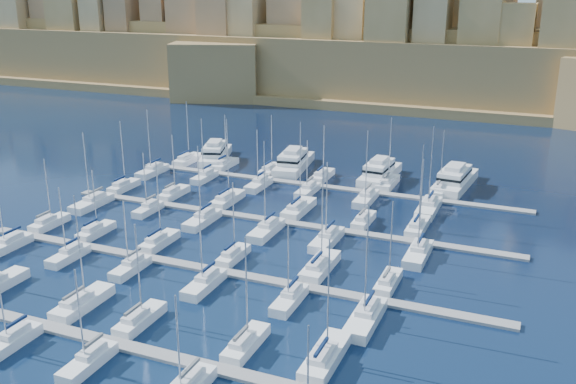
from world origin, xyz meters
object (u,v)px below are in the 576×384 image
at_px(sailboat_2, 82,303).
at_px(motor_yacht_c, 380,172).
at_px(motor_yacht_a, 215,154).
at_px(motor_yacht_d, 455,179).
at_px(sailboat_4, 246,343).
at_px(motor_yacht_b, 294,162).

height_order(sailboat_2, motor_yacht_c, sailboat_2).
distance_m(motor_yacht_a, motor_yacht_d, 55.34).
bearing_deg(sailboat_4, motor_yacht_b, 107.82).
distance_m(motor_yacht_a, motor_yacht_c, 39.73).
bearing_deg(sailboat_2, sailboat_4, -1.66).
bearing_deg(motor_yacht_a, motor_yacht_d, 0.69).
distance_m(sailboat_2, motor_yacht_a, 72.37).
distance_m(motor_yacht_b, motor_yacht_c, 20.02).
height_order(sailboat_2, motor_yacht_a, sailboat_2).
bearing_deg(sailboat_2, motor_yacht_a, 104.95).
xyz_separation_m(sailboat_4, motor_yacht_b, (-22.84, 71.08, 0.99)).
height_order(motor_yacht_a, motor_yacht_b, same).
xyz_separation_m(motor_yacht_a, motor_yacht_c, (39.73, -0.17, 0.00)).
xyz_separation_m(motor_yacht_b, motor_yacht_d, (35.62, 0.19, 0.00)).
bearing_deg(sailboat_2, motor_yacht_d, 62.55).
height_order(sailboat_2, sailboat_4, sailboat_2).
xyz_separation_m(sailboat_2, motor_yacht_d, (36.67, 70.58, 0.96)).
xyz_separation_m(motor_yacht_a, motor_yacht_b, (19.72, 0.47, -0.00)).
relative_size(motor_yacht_a, motor_yacht_d, 0.94).
height_order(motor_yacht_a, motor_yacht_c, same).
relative_size(sailboat_2, motor_yacht_c, 0.92).
relative_size(sailboat_4, motor_yacht_b, 0.76).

